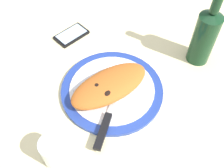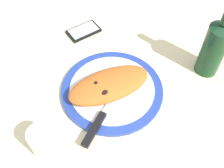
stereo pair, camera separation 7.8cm
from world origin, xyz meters
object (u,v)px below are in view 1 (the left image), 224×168
(smartphone, at_px, (71,35))
(wine_bottle, at_px, (205,35))
(plate, at_px, (112,90))
(knife, at_px, (106,122))
(calzone, at_px, (110,86))
(water_glass, at_px, (55,152))
(fork, at_px, (90,81))

(smartphone, xyz_separation_m, wine_bottle, (-0.26, 0.35, 0.10))
(plate, bearing_deg, knife, 43.20)
(plate, height_order, calzone, calzone)
(calzone, xyz_separation_m, water_glass, (0.23, 0.07, -0.00))
(water_glass, xyz_separation_m, wine_bottle, (-0.54, -0.00, 0.06))
(calzone, xyz_separation_m, wine_bottle, (-0.31, 0.07, 0.06))
(plate, xyz_separation_m, wine_bottle, (-0.30, 0.07, 0.09))
(plate, distance_m, wine_bottle, 0.33)
(smartphone, height_order, wine_bottle, wine_bottle)
(plate, xyz_separation_m, knife, (0.09, 0.08, 0.01))
(calzone, distance_m, water_glass, 0.24)
(calzone, relative_size, smartphone, 2.17)
(plate, bearing_deg, water_glass, 17.04)
(smartphone, bearing_deg, wine_bottle, 126.78)
(plate, bearing_deg, wine_bottle, 166.45)
(knife, bearing_deg, smartphone, -109.55)
(calzone, height_order, fork, calzone)
(knife, height_order, wine_bottle, wine_bottle)
(calzone, xyz_separation_m, knife, (0.08, 0.08, -0.02))
(knife, bearing_deg, wine_bottle, -178.71)
(fork, height_order, smartphone, fork)
(wine_bottle, bearing_deg, smartphone, -53.22)
(water_glass, relative_size, wine_bottle, 0.32)
(water_glass, bearing_deg, smartphone, -128.63)
(plate, distance_m, fork, 0.07)
(plate, relative_size, wine_bottle, 1.18)
(knife, distance_m, smartphone, 0.38)
(wine_bottle, bearing_deg, water_glass, 0.07)
(smartphone, bearing_deg, water_glass, 51.37)
(calzone, xyz_separation_m, smartphone, (-0.05, -0.28, -0.03))
(knife, xyz_separation_m, wine_bottle, (-0.39, -0.01, 0.08))
(knife, distance_m, water_glass, 0.15)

